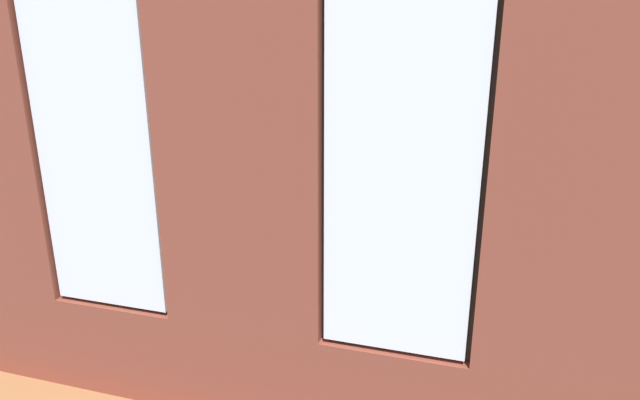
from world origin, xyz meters
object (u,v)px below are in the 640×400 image
at_px(remote_gray, 350,224).
at_px(potted_plant_near_tv, 117,214).
at_px(coffee_table, 318,231).
at_px(cup_ceramic, 283,223).
at_px(remote_silver, 318,225).
at_px(papasan_chair, 338,187).
at_px(potted_plant_between_couches, 381,295).
at_px(potted_plant_foreground_right, 195,156).
at_px(couch_left, 609,283).
at_px(tv_flatscreen, 122,162).
at_px(potted_plant_by_left_couch, 553,210).
at_px(potted_plant_corner_near_left, 598,199).
at_px(media_console, 127,209).
at_px(potted_plant_beside_window_right, 81,295).
at_px(candle_jar, 308,217).
at_px(remote_black, 323,230).
at_px(couch_by_window, 209,316).

relative_size(remote_gray, potted_plant_near_tv, 0.14).
xyz_separation_m(coffee_table, cup_ceramic, (0.36, 0.13, 0.10)).
distance_m(remote_silver, papasan_chair, 1.51).
relative_size(potted_plant_between_couches, potted_plant_foreground_right, 0.94).
xyz_separation_m(coffee_table, potted_plant_between_couches, (-1.07, 1.94, 0.34)).
bearing_deg(couch_left, tv_flatscreen, -97.34).
bearing_deg(potted_plant_by_left_couch, potted_plant_corner_near_left, -133.48).
height_order(remote_silver, media_console, media_console).
height_order(media_console, potted_plant_beside_window_right, potted_plant_beside_window_right).
bearing_deg(potted_plant_corner_near_left, media_console, 13.06).
distance_m(coffee_table, potted_plant_corner_near_left, 3.44).
bearing_deg(potted_plant_between_couches, candle_jar, -59.03).
distance_m(potted_plant_between_couches, potted_plant_corner_near_left, 4.04).
distance_m(cup_ceramic, remote_black, 0.46).
relative_size(remote_silver, potted_plant_between_couches, 0.16).
relative_size(papasan_chair, potted_plant_near_tv, 0.81).
height_order(potted_plant_beside_window_right, potted_plant_corner_near_left, potted_plant_corner_near_left).
height_order(remote_gray, papasan_chair, papasan_chair).
distance_m(couch_by_window, media_console, 3.23).
relative_size(couch_by_window, remote_gray, 11.10).
xyz_separation_m(remote_gray, potted_plant_between_couches, (-0.74, 2.08, 0.27)).
bearing_deg(cup_ceramic, potted_plant_foreground_right, -39.90).
height_order(candle_jar, potted_plant_between_couches, potted_plant_between_couches).
distance_m(couch_left, remote_silver, 2.93).
distance_m(candle_jar, papasan_chair, 1.39).
bearing_deg(potted_plant_beside_window_right, potted_plant_by_left_couch, -142.20).
bearing_deg(potted_plant_by_left_couch, media_console, 8.19).
height_order(couch_by_window, remote_black, couch_by_window).
distance_m(remote_gray, potted_plant_corner_near_left, 3.08).
relative_size(potted_plant_near_tv, potted_plant_foreground_right, 1.08).
height_order(couch_left, remote_gray, couch_left).
height_order(potted_plant_corner_near_left, potted_plant_by_left_couch, potted_plant_corner_near_left).
bearing_deg(papasan_chair, coffee_table, 96.43).
height_order(cup_ceramic, potted_plant_corner_near_left, potted_plant_corner_near_left).
xyz_separation_m(potted_plant_corner_near_left, potted_plant_by_left_couch, (0.55, 0.58, -0.01)).
bearing_deg(media_console, coffee_table, 174.56).
xyz_separation_m(couch_left, potted_plant_near_tv, (5.01, 0.29, 0.25)).
xyz_separation_m(couch_left, potted_plant_beside_window_right, (4.37, 1.70, 0.06)).
xyz_separation_m(candle_jar, potted_plant_corner_near_left, (-3.21, -1.47, 0.06)).
bearing_deg(couch_left, candle_jar, -99.85).
distance_m(couch_by_window, remote_gray, 2.23).
xyz_separation_m(potted_plant_near_tv, potted_plant_between_couches, (-3.18, 1.26, 0.12)).
relative_size(couch_left, remote_black, 10.98).
bearing_deg(potted_plant_corner_near_left, coffee_table, 27.28).
bearing_deg(remote_gray, potted_plant_beside_window_right, -171.40).
height_order(couch_left, candle_jar, couch_left).
height_order(couch_by_window, potted_plant_foreground_right, potted_plant_foreground_right).
height_order(potted_plant_between_couches, potted_plant_by_left_couch, potted_plant_between_couches).
distance_m(tv_flatscreen, potted_plant_by_left_couch, 5.22).
bearing_deg(candle_jar, potted_plant_corner_near_left, -155.36).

